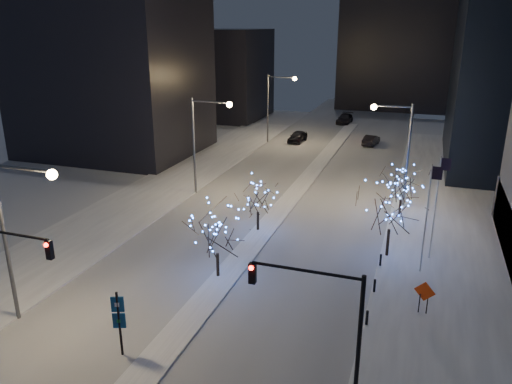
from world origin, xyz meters
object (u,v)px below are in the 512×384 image
at_px(street_lamp_w_far, 275,99).
at_px(holiday_tree_median_near, 217,232).
at_px(street_lamp_w_near, 16,222).
at_px(construction_sign, 424,294).
at_px(traffic_signal_west, 0,266).
at_px(holiday_tree_plaza_near, 391,209).
at_px(holiday_tree_median_far, 258,198).
at_px(car_near, 297,137).
at_px(street_lamp_w_mid, 203,133).
at_px(car_mid, 371,140).
at_px(car_far, 345,119).
at_px(holiday_tree_plaza_far, 402,184).
at_px(traffic_signal_east, 325,315).
at_px(street_lamp_east, 399,141).
at_px(wayfinding_sign, 119,317).

distance_m(street_lamp_w_far, holiday_tree_median_near, 42.26).
distance_m(street_lamp_w_near, construction_sign, 24.29).
relative_size(traffic_signal_west, holiday_tree_plaza_near, 1.22).
bearing_deg(street_lamp_w_near, holiday_tree_median_far, 64.23).
bearing_deg(traffic_signal_west, holiday_tree_median_far, 67.83).
bearing_deg(car_near, street_lamp_w_far, -147.13).
height_order(street_lamp_w_mid, holiday_tree_median_far, street_lamp_w_mid).
relative_size(street_lamp_w_far, holiday_tree_median_far, 2.24).
bearing_deg(car_mid, car_far, -58.23).
height_order(street_lamp_w_far, holiday_tree_plaza_far, street_lamp_w_far).
height_order(holiday_tree_plaza_near, holiday_tree_plaza_far, holiday_tree_plaza_near).
relative_size(street_lamp_w_mid, holiday_tree_plaza_near, 1.74).
bearing_deg(holiday_tree_median_far, car_far, 91.12).
height_order(street_lamp_w_mid, construction_sign, street_lamp_w_mid).
xyz_separation_m(car_far, holiday_tree_median_far, (1.00, -51.34, 2.24)).
height_order(holiday_tree_plaza_near, construction_sign, holiday_tree_plaza_near).
distance_m(traffic_signal_west, traffic_signal_east, 17.41).
height_order(traffic_signal_east, construction_sign, traffic_signal_east).
relative_size(street_lamp_east, car_near, 2.07).
distance_m(street_lamp_east, car_mid, 26.39).
xyz_separation_m(street_lamp_w_far, car_near, (3.15, 1.65, -5.68)).
bearing_deg(holiday_tree_plaza_near, street_lamp_w_near, -140.65).
bearing_deg(traffic_signal_east, traffic_signal_west, -176.71).
xyz_separation_m(street_lamp_w_mid, car_near, (3.15, 26.65, -5.68)).
height_order(traffic_signal_west, holiday_tree_median_near, traffic_signal_west).
height_order(street_lamp_w_near, street_lamp_east, same).
xyz_separation_m(holiday_tree_median_far, construction_sign, (13.79, -9.11, -1.61)).
height_order(car_mid, holiday_tree_plaza_far, holiday_tree_plaza_far).
relative_size(street_lamp_w_mid, holiday_tree_median_far, 2.24).
height_order(car_mid, construction_sign, construction_sign).
bearing_deg(wayfinding_sign, car_near, 73.72).
bearing_deg(holiday_tree_median_far, wayfinding_sign, -94.64).
height_order(street_lamp_w_far, construction_sign, street_lamp_w_far).
relative_size(street_lamp_east, construction_sign, 4.67).
relative_size(traffic_signal_east, holiday_tree_plaza_far, 1.36).
xyz_separation_m(street_lamp_w_far, street_lamp_east, (19.02, -22.00, -0.05)).
xyz_separation_m(street_lamp_w_far, holiday_tree_plaza_near, (19.44, -34.06, -2.57)).
distance_m(street_lamp_w_near, car_mid, 55.34).
distance_m(car_far, holiday_tree_plaza_far, 46.16).
relative_size(street_lamp_w_near, construction_sign, 4.67).
height_order(street_lamp_w_near, holiday_tree_median_near, street_lamp_w_near).
height_order(car_near, holiday_tree_median_far, holiday_tree_median_far).
height_order(street_lamp_east, traffic_signal_east, street_lamp_east).
bearing_deg(holiday_tree_plaza_far, holiday_tree_plaza_near, -92.43).
bearing_deg(car_near, holiday_tree_median_near, -77.79).
xyz_separation_m(street_lamp_w_far, wayfinding_sign, (6.94, -51.00, -4.14)).
relative_size(holiday_tree_plaza_near, construction_sign, 2.69).
relative_size(car_near, holiday_tree_median_far, 1.08).
bearing_deg(street_lamp_w_mid, car_mid, 63.80).
relative_size(car_near, car_far, 0.86).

